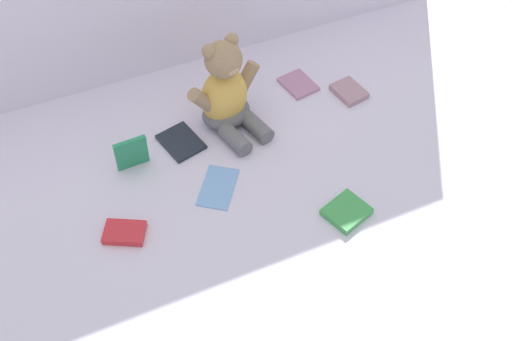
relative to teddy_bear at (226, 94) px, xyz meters
The scene contains 9 objects.
ground_plane 0.21m from the teddy_bear, 105.08° to the right, with size 3.20×3.20×0.00m, color silver.
teddy_bear is the anchor object (origin of this frame).
book_case_0 0.30m from the teddy_bear, 169.28° to the right, with size 0.09×0.01×0.10m, color #278959.
book_case_1 0.27m from the teddy_bear, 12.16° to the left, with size 0.08×0.11×0.01m, color #B07795.
book_case_2 0.46m from the teddy_bear, 145.34° to the right, with size 0.07×0.10×0.02m, color red.
book_case_3 0.18m from the teddy_bear, 169.69° to the right, with size 0.09×0.12×0.01m, color #1D242E.
book_case_4 0.38m from the teddy_bear, ahead, with size 0.08×0.10×0.02m, color #A77F89.
book_case_5 0.26m from the teddy_bear, 117.88° to the right, with size 0.08×0.14×0.01m, color #77A7E0.
book_case_6 0.45m from the teddy_bear, 70.50° to the right, with size 0.09×0.10×0.02m, color green.
Camera 1 is at (-0.37, -0.98, 1.24)m, focal length 43.32 mm.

